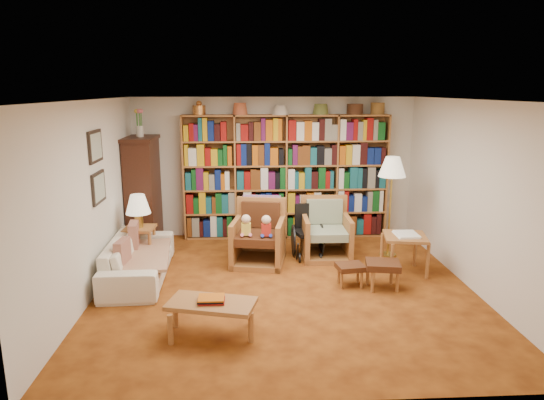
{
  "coord_description": "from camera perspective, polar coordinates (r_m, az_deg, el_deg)",
  "views": [
    {
      "loc": [
        -0.52,
        -6.15,
        2.63
      ],
      "look_at": [
        -0.15,
        0.6,
        1.08
      ],
      "focal_mm": 32.0,
      "sensor_mm": 36.0,
      "label": 1
    }
  ],
  "objects": [
    {
      "name": "armchair_leather",
      "position": [
        7.53,
        -1.66,
        -4.31
      ],
      "size": [
        0.92,
        0.95,
        0.99
      ],
      "color": "#A36632",
      "rests_on": "floor"
    },
    {
      "name": "footstool_b",
      "position": [
        6.72,
        12.91,
        -7.66
      ],
      "size": [
        0.5,
        0.45,
        0.38
      ],
      "color": "#4D2714",
      "rests_on": "floor"
    },
    {
      "name": "footstool_a",
      "position": [
        6.74,
        9.19,
        -7.94
      ],
      "size": [
        0.4,
        0.35,
        0.31
      ],
      "color": "#4D2714",
      "rests_on": "floor"
    },
    {
      "name": "table_lamp",
      "position": [
        7.59,
        -15.49,
        -0.6
      ],
      "size": [
        0.37,
        0.37,
        0.51
      ],
      "color": "#B39539",
      "rests_on": "side_table_lamp"
    },
    {
      "name": "side_table_lamp",
      "position": [
        7.71,
        -15.28,
        -4.09
      ],
      "size": [
        0.47,
        0.47,
        0.57
      ],
      "color": "#A36632",
      "rests_on": "floor"
    },
    {
      "name": "armchair_sage",
      "position": [
        7.85,
        6.28,
        -3.99
      ],
      "size": [
        0.77,
        0.8,
        0.94
      ],
      "color": "#A36632",
      "rests_on": "floor"
    },
    {
      "name": "side_table_papers",
      "position": [
        7.29,
        15.37,
        -4.65
      ],
      "size": [
        0.68,
        0.68,
        0.6
      ],
      "color": "#A36632",
      "rests_on": "floor"
    },
    {
      "name": "bookshelf",
      "position": [
        8.63,
        1.65,
        3.17
      ],
      "size": [
        3.6,
        0.3,
        2.42
      ],
      "color": "#A36632",
      "rests_on": "floor"
    },
    {
      "name": "coffee_table",
      "position": [
        5.42,
        -7.12,
        -12.26
      ],
      "size": [
        1.02,
        0.69,
        0.44
      ],
      "color": "#A36632",
      "rests_on": "floor"
    },
    {
      "name": "wall_front",
      "position": [
        3.93,
        4.66,
        -7.68
      ],
      "size": [
        5.0,
        0.0,
        5.0
      ],
      "primitive_type": "plane",
      "rotation": [
        -1.57,
        0.0,
        0.0
      ],
      "color": "silver",
      "rests_on": "floor"
    },
    {
      "name": "floor_lamp",
      "position": [
        7.78,
        13.95,
        3.34
      ],
      "size": [
        0.43,
        0.43,
        1.61
      ],
      "color": "#B39539",
      "rests_on": "floor"
    },
    {
      "name": "cushion_left",
      "position": [
        7.49,
        -15.89,
        -4.53
      ],
      "size": [
        0.17,
        0.41,
        0.4
      ],
      "primitive_type": "cube",
      "rotation": [
        0.0,
        0.0,
        0.12
      ],
      "color": "maroon",
      "rests_on": "sofa"
    },
    {
      "name": "sofa",
      "position": [
        7.19,
        -15.4,
        -6.62
      ],
      "size": [
        1.97,
        0.81,
        0.57
      ],
      "primitive_type": "imported",
      "rotation": [
        0.0,
        0.0,
        1.6
      ],
      "color": "beige",
      "rests_on": "floor"
    },
    {
      "name": "sofa_throw",
      "position": [
        7.17,
        -15.01,
        -6.51
      ],
      "size": [
        0.89,
        1.46,
        0.04
      ],
      "primitive_type": "cube",
      "rotation": [
        0.0,
        0.0,
        0.11
      ],
      "color": "beige",
      "rests_on": "sofa"
    },
    {
      "name": "framed_pictures",
      "position": [
        6.81,
        -19.89,
        3.66
      ],
      "size": [
        0.03,
        0.52,
        0.97
      ],
      "color": "black",
      "rests_on": "wall_left"
    },
    {
      "name": "cushion_right",
      "position": [
        6.84,
        -17.15,
        -6.27
      ],
      "size": [
        0.15,
        0.36,
        0.35
      ],
      "primitive_type": "cube",
      "rotation": [
        0.0,
        0.0,
        -0.12
      ],
      "color": "maroon",
      "rests_on": "sofa"
    },
    {
      "name": "curio_cabinet",
      "position": [
        8.5,
        -14.9,
        1.1
      ],
      "size": [
        0.5,
        0.95,
        2.4
      ],
      "color": "#36150E",
      "rests_on": "floor"
    },
    {
      "name": "wall_back",
      "position": [
        8.77,
        0.26,
        3.86
      ],
      "size": [
        5.0,
        0.0,
        5.0
      ],
      "primitive_type": "plane",
      "rotation": [
        1.57,
        0.0,
        0.0
      ],
      "color": "silver",
      "rests_on": "floor"
    },
    {
      "name": "floor",
      "position": [
        6.71,
        1.55,
        -10.19
      ],
      "size": [
        5.0,
        5.0,
        0.0
      ],
      "primitive_type": "plane",
      "color": "#9B5117",
      "rests_on": "ground"
    },
    {
      "name": "wheelchair",
      "position": [
        7.82,
        4.21,
        -3.83
      ],
      "size": [
        0.5,
        0.67,
        0.84
      ],
      "color": "black",
      "rests_on": "floor"
    },
    {
      "name": "wall_left",
      "position": [
        6.6,
        -20.55,
        0.02
      ],
      "size": [
        0.0,
        5.0,
        5.0
      ],
      "primitive_type": "plane",
      "rotation": [
        1.57,
        0.0,
        1.57
      ],
      "color": "silver",
      "rests_on": "floor"
    },
    {
      "name": "ceiling",
      "position": [
        6.17,
        1.69,
        11.7
      ],
      "size": [
        5.0,
        5.0,
        0.0
      ],
      "primitive_type": "plane",
      "rotation": [
        3.14,
        0.0,
        0.0
      ],
      "color": "white",
      "rests_on": "wall_back"
    },
    {
      "name": "wall_right",
      "position": [
        6.99,
        22.51,
        0.52
      ],
      "size": [
        0.0,
        5.0,
        5.0
      ],
      "primitive_type": "plane",
      "rotation": [
        1.57,
        0.0,
        -1.57
      ],
      "color": "silver",
      "rests_on": "floor"
    }
  ]
}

